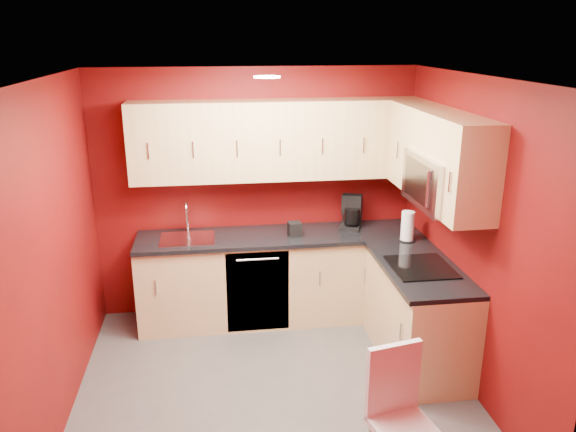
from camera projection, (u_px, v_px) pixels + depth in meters
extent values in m
plane|color=#4B4846|center=(274.00, 386.00, 4.66)|extent=(3.20, 3.20, 0.00)
plane|color=white|center=(271.00, 78.00, 3.89)|extent=(3.20, 3.20, 0.00)
plane|color=#670B09|center=(256.00, 193.00, 5.69)|extent=(3.20, 0.00, 3.20)
plane|color=#670B09|center=(305.00, 350.00, 2.87)|extent=(3.20, 0.00, 3.20)
plane|color=#670B09|center=(54.00, 257.00, 4.07)|extent=(0.00, 3.00, 3.00)
plane|color=#670B09|center=(471.00, 236.00, 4.49)|extent=(0.00, 3.00, 3.00)
cube|color=tan|center=(280.00, 278.00, 5.69)|extent=(2.80, 0.60, 0.87)
cube|color=tan|center=(417.00, 315.00, 4.93)|extent=(0.60, 1.30, 0.87)
cube|color=black|center=(280.00, 236.00, 5.53)|extent=(2.80, 0.63, 0.04)
cube|color=black|center=(420.00, 268.00, 4.78)|extent=(0.63, 1.27, 0.04)
cube|color=tan|center=(278.00, 140.00, 5.38)|extent=(2.80, 0.35, 0.75)
cube|color=tan|center=(417.00, 145.00, 5.10)|extent=(0.35, 0.57, 0.75)
cube|color=tan|center=(474.00, 176.00, 4.01)|extent=(0.35, 0.22, 0.75)
cube|color=tan|center=(449.00, 135.00, 4.41)|extent=(0.35, 0.76, 0.33)
cube|color=silver|center=(442.00, 181.00, 4.52)|extent=(0.40, 0.76, 0.42)
cube|color=black|center=(419.00, 182.00, 4.50)|extent=(0.02, 0.62, 0.33)
cylinder|color=silver|center=(428.00, 189.00, 4.28)|extent=(0.02, 0.02, 0.29)
cube|color=black|center=(421.00, 267.00, 4.74)|extent=(0.50, 0.55, 0.01)
cube|color=silver|center=(187.00, 239.00, 5.41)|extent=(0.52, 0.42, 0.02)
cylinder|color=silver|center=(187.00, 220.00, 5.55)|extent=(0.02, 0.02, 0.26)
torus|color=silver|center=(186.00, 209.00, 5.45)|extent=(0.02, 0.16, 0.16)
cylinder|color=silver|center=(187.00, 217.00, 5.40)|extent=(0.02, 0.02, 0.12)
cube|color=black|center=(258.00, 292.00, 5.38)|extent=(0.60, 0.02, 0.82)
cylinder|color=white|center=(267.00, 77.00, 4.18)|extent=(0.20, 0.20, 0.01)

